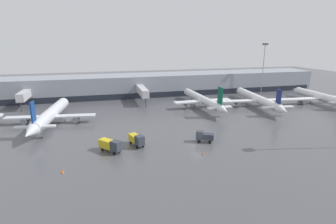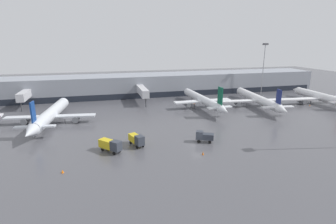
{
  "view_description": "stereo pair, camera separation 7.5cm",
  "coord_description": "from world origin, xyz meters",
  "views": [
    {
      "loc": [
        -21.1,
        -52.81,
        23.39
      ],
      "look_at": [
        -1.99,
        19.62,
        3.0
      ],
      "focal_mm": 28.0,
      "sensor_mm": 36.0,
      "label": 1
    },
    {
      "loc": [
        -21.02,
        -52.83,
        23.39
      ],
      "look_at": [
        -1.99,
        19.62,
        3.0
      ],
      "focal_mm": 28.0,
      "sensor_mm": 36.0,
      "label": 2
    }
  ],
  "objects": [
    {
      "name": "ground_plane",
      "position": [
        0.0,
        0.0,
        0.0
      ],
      "size": [
        320.0,
        320.0,
        0.0
      ],
      "primitive_type": "plane",
      "color": "#4C4C51"
    },
    {
      "name": "terminal_building",
      "position": [
        -0.19,
        61.86,
        4.5
      ],
      "size": [
        160.0,
        31.47,
        9.0
      ],
      "color": "gray",
      "rests_on": "ground_plane"
    },
    {
      "name": "parked_jet_0",
      "position": [
        14.46,
        32.98,
        2.95
      ],
      "size": [
        21.27,
        37.29,
        9.65
      ],
      "rotation": [
        0.0,
        0.0,
        1.6
      ],
      "color": "silver",
      "rests_on": "ground_plane"
    },
    {
      "name": "parked_jet_1",
      "position": [
        34.91,
        29.83,
        2.7
      ],
      "size": [
        27.91,
        38.65,
        8.69
      ],
      "rotation": [
        0.0,
        0.0,
        1.45
      ],
      "color": "white",
      "rests_on": "ground_plane"
    },
    {
      "name": "parked_jet_2",
      "position": [
        -35.52,
        26.7,
        2.69
      ],
      "size": [
        25.43,
        37.53,
        9.34
      ],
      "rotation": [
        0.0,
        0.0,
        1.44
      ],
      "color": "silver",
      "rests_on": "ground_plane"
    },
    {
      "name": "parked_jet_4",
      "position": [
        61.0,
        27.89,
        2.53
      ],
      "size": [
        27.45,
        32.35,
        8.88
      ],
      "rotation": [
        0.0,
        0.0,
        1.51
      ],
      "color": "white",
      "rests_on": "ground_plane"
    },
    {
      "name": "service_truck_0",
      "position": [
        -13.68,
        3.45,
        1.58
      ],
      "size": [
        3.27,
        5.4,
        2.81
      ],
      "rotation": [
        0.0,
        0.0,
        5.05
      ],
      "color": "gold",
      "rests_on": "ground_plane"
    },
    {
      "name": "service_truck_1",
      "position": [
        2.24,
        1.65,
        1.46
      ],
      "size": [
        4.49,
        3.39,
        2.6
      ],
      "rotation": [
        0.0,
        0.0,
        2.68
      ],
      "color": "#2D333D",
      "rests_on": "ground_plane"
    },
    {
      "name": "service_truck_2",
      "position": [
        -19.66,
        1.52,
        1.63
      ],
      "size": [
        5.02,
        5.38,
        2.8
      ],
      "rotation": [
        0.0,
        0.0,
        5.43
      ],
      "color": "gold",
      "rests_on": "ground_plane"
    },
    {
      "name": "traffic_cone_0",
      "position": [
        -28.71,
        -5.98,
        0.32
      ],
      "size": [
        0.51,
        0.51,
        0.64
      ],
      "color": "orange",
      "rests_on": "ground_plane"
    },
    {
      "name": "traffic_cone_2",
      "position": [
        54.15,
        25.29,
        0.3
      ],
      "size": [
        0.37,
        0.37,
        0.6
      ],
      "color": "orange",
      "rests_on": "ground_plane"
    },
    {
      "name": "traffic_cone_3",
      "position": [
        -0.81,
        -5.14,
        0.38
      ],
      "size": [
        0.4,
        0.4,
        0.77
      ],
      "color": "orange",
      "rests_on": "ground_plane"
    },
    {
      "name": "traffic_cone_4",
      "position": [
        13.54,
        39.16,
        0.28
      ],
      "size": [
        0.47,
        0.47,
        0.55
      ],
      "color": "orange",
      "rests_on": "ground_plane"
    },
    {
      "name": "apron_light_mast_1",
      "position": [
        50.77,
        51.3,
        17.21
      ],
      "size": [
        1.8,
        1.8,
        22.42
      ],
      "color": "gray",
      "rests_on": "ground_plane"
    }
  ]
}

